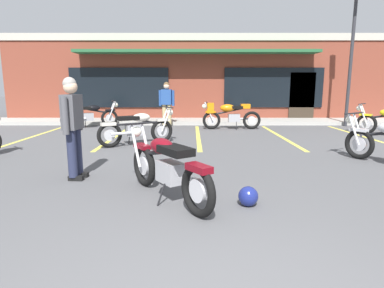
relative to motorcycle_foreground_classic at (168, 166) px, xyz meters
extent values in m
plane|color=#515154|center=(0.54, 1.16, -0.46)|extent=(80.00, 80.00, 0.00)
cube|color=#A8A59E|center=(0.54, 9.10, -0.39)|extent=(22.00, 1.80, 0.14)
cube|color=brown|center=(0.54, 12.97, 1.40)|extent=(16.75, 6.26, 3.72)
cube|color=#B2AD9E|center=(0.54, 9.80, 3.11)|extent=(16.75, 0.06, 0.30)
cube|color=black|center=(-2.81, 9.79, 0.99)|extent=(4.29, 0.06, 1.70)
cube|color=black|center=(3.89, 9.79, 0.99)|extent=(4.29, 0.06, 1.70)
cube|color=#33281E|center=(5.14, 9.79, 0.59)|extent=(1.10, 0.06, 2.10)
cube|color=#235933|center=(0.54, 9.38, 2.46)|extent=(10.05, 0.90, 0.12)
cube|color=#DBCC4C|center=(-4.53, 5.50, -0.46)|extent=(0.12, 4.80, 0.01)
cube|color=#DBCC4C|center=(-1.99, 5.50, -0.46)|extent=(0.12, 4.80, 0.01)
cube|color=#DBCC4C|center=(0.54, 5.50, -0.46)|extent=(0.12, 4.80, 0.01)
cube|color=#DBCC4C|center=(3.07, 5.50, -0.46)|extent=(0.12, 4.80, 0.01)
cube|color=#DBCC4C|center=(5.60, 5.50, -0.46)|extent=(0.12, 4.80, 0.01)
torus|color=black|center=(0.42, -0.62, -0.14)|extent=(0.44, 0.59, 0.64)
cylinder|color=#B7B7BC|center=(0.42, -0.62, -0.14)|extent=(0.21, 0.27, 0.29)
torus|color=black|center=(-0.39, 0.58, -0.14)|extent=(0.44, 0.59, 0.64)
cylinder|color=#B7B7BC|center=(-0.39, 0.58, -0.14)|extent=(0.21, 0.27, 0.29)
cylinder|color=silver|center=(-0.52, 0.61, 0.18)|extent=(0.22, 0.29, 0.66)
cylinder|color=silver|center=(-0.38, 0.71, 0.18)|extent=(0.22, 0.29, 0.66)
cylinder|color=black|center=(-0.50, 0.72, 0.50)|extent=(0.56, 0.40, 0.03)
sphere|color=silver|center=(-0.54, 0.79, 0.36)|extent=(0.24, 0.24, 0.17)
cube|color=maroon|center=(-0.42, 0.61, 0.16)|extent=(0.32, 0.38, 0.06)
cube|color=#9E9EA3|center=(0.06, -0.09, -0.06)|extent=(0.42, 0.47, 0.28)
cylinder|color=silver|center=(0.38, -0.31, -0.10)|extent=(0.37, 0.49, 0.07)
cylinder|color=black|center=(-0.06, 0.08, 0.18)|extent=(0.58, 0.81, 0.26)
ellipsoid|color=maroon|center=(-0.07, 0.10, 0.26)|extent=(0.49, 0.54, 0.22)
cube|color=black|center=(0.14, -0.20, 0.26)|extent=(0.52, 0.59, 0.10)
cube|color=maroon|center=(0.43, -0.63, 0.14)|extent=(0.33, 0.39, 0.08)
cylinder|color=black|center=(-0.05, -0.25, -0.32)|extent=(0.12, 0.10, 0.29)
torus|color=black|center=(3.89, 2.41, -0.14)|extent=(0.43, 0.59, 0.64)
cylinder|color=#B7B7BC|center=(3.89, 2.41, -0.14)|extent=(0.21, 0.27, 0.29)
cylinder|color=silver|center=(3.76, 2.45, 0.18)|extent=(0.21, 0.30, 0.66)
cylinder|color=silver|center=(3.91, 2.55, 0.18)|extent=(0.21, 0.30, 0.66)
cylinder|color=black|center=(3.79, 2.56, 0.50)|extent=(0.57, 0.39, 0.03)
sphere|color=silver|center=(3.75, 2.63, 0.36)|extent=(0.24, 0.24, 0.17)
cube|color=silver|center=(3.87, 2.45, 0.16)|extent=(0.31, 0.38, 0.06)
torus|color=black|center=(-1.72, 3.66, -0.14)|extent=(0.60, 0.41, 0.64)
cylinder|color=#B7B7BC|center=(-1.72, 3.66, -0.14)|extent=(0.28, 0.20, 0.29)
torus|color=black|center=(-0.48, 4.40, -0.14)|extent=(0.60, 0.41, 0.64)
cylinder|color=#B7B7BC|center=(-0.48, 4.40, -0.14)|extent=(0.28, 0.20, 0.29)
cylinder|color=silver|center=(-0.44, 4.52, 0.18)|extent=(0.30, 0.20, 0.66)
cylinder|color=silver|center=(-0.35, 4.37, 0.18)|extent=(0.30, 0.20, 0.66)
cylinder|color=black|center=(-0.32, 4.49, 0.50)|extent=(0.36, 0.58, 0.03)
sphere|color=silver|center=(-0.25, 4.53, 0.36)|extent=(0.23, 0.23, 0.17)
cube|color=beige|center=(-0.44, 4.42, 0.16)|extent=(0.38, 0.30, 0.06)
cube|color=#9E9EA3|center=(-1.17, 3.99, -0.06)|extent=(0.47, 0.41, 0.28)
cylinder|color=silver|center=(-1.41, 3.68, -0.10)|extent=(0.51, 0.34, 0.07)
cylinder|color=black|center=(-0.99, 4.09, 0.18)|extent=(0.84, 0.53, 0.26)
ellipsoid|color=beige|center=(-0.98, 4.10, 0.26)|extent=(0.55, 0.47, 0.22)
cube|color=black|center=(-1.29, 3.92, 0.26)|extent=(0.59, 0.51, 0.10)
cube|color=beige|center=(-1.74, 3.65, 0.14)|extent=(0.39, 0.32, 0.08)
cylinder|color=black|center=(-1.32, 4.11, -0.32)|extent=(0.09, 0.13, 0.29)
torus|color=black|center=(2.49, 7.13, -0.14)|extent=(0.64, 0.11, 0.64)
cylinder|color=#B7B7BC|center=(2.49, 7.13, -0.14)|extent=(0.29, 0.06, 0.29)
torus|color=black|center=(1.05, 7.11, -0.14)|extent=(0.64, 0.11, 0.64)
cylinder|color=#B7B7BC|center=(1.05, 7.11, -0.14)|extent=(0.29, 0.06, 0.29)
cylinder|color=silver|center=(0.95, 7.02, 0.18)|extent=(0.33, 0.05, 0.66)
cylinder|color=silver|center=(0.94, 7.20, 0.18)|extent=(0.33, 0.05, 0.66)
cylinder|color=black|center=(0.87, 7.10, 0.50)|extent=(0.04, 0.66, 0.03)
sphere|color=silver|center=(0.79, 7.10, 0.36)|extent=(0.17, 0.17, 0.17)
cube|color=orange|center=(1.01, 7.11, 0.16)|extent=(0.36, 0.15, 0.06)
cube|color=#9E9EA3|center=(1.85, 7.12, -0.06)|extent=(0.40, 0.25, 0.28)
cylinder|color=silver|center=(2.21, 7.27, -0.10)|extent=(0.55, 0.08, 0.07)
cylinder|color=black|center=(1.65, 7.12, 0.18)|extent=(0.94, 0.08, 0.26)
ellipsoid|color=orange|center=(1.61, 7.12, 0.30)|extent=(0.53, 0.31, 0.26)
cube|color=orange|center=(1.00, 7.11, 0.30)|extent=(0.24, 0.28, 0.36)
cube|color=black|center=(1.95, 7.12, 0.32)|extent=(0.40, 0.25, 0.10)
cube|color=orange|center=(2.25, 7.13, 0.36)|extent=(0.32, 0.21, 0.16)
cylinder|color=black|center=(1.92, 6.94, -0.32)|extent=(0.03, 0.14, 0.29)
torus|color=black|center=(-4.08, 7.24, -0.14)|extent=(0.61, 0.39, 0.64)
cylinder|color=#B7B7BC|center=(-4.08, 7.24, -0.14)|extent=(0.28, 0.19, 0.29)
torus|color=black|center=(-2.80, 7.91, -0.14)|extent=(0.61, 0.39, 0.64)
cylinder|color=#B7B7BC|center=(-2.80, 7.91, -0.14)|extent=(0.28, 0.19, 0.29)
cylinder|color=silver|center=(-2.76, 8.04, 0.18)|extent=(0.31, 0.19, 0.66)
cylinder|color=silver|center=(-2.67, 7.88, 0.18)|extent=(0.31, 0.19, 0.66)
cylinder|color=black|center=(-2.65, 7.99, 0.50)|extent=(0.34, 0.60, 0.03)
sphere|color=silver|center=(-2.57, 8.03, 0.36)|extent=(0.23, 0.23, 0.17)
cube|color=black|center=(-2.77, 7.93, 0.16)|extent=(0.38, 0.29, 0.06)
cube|color=#9E9EA3|center=(-3.51, 7.54, -0.06)|extent=(0.47, 0.40, 0.28)
cylinder|color=silver|center=(-3.77, 7.24, -0.10)|extent=(0.52, 0.32, 0.07)
cylinder|color=black|center=(-3.34, 7.63, 0.18)|extent=(0.86, 0.49, 0.26)
ellipsoid|color=black|center=(-3.32, 7.64, 0.26)|extent=(0.55, 0.45, 0.22)
cube|color=black|center=(-3.64, 7.47, 0.26)|extent=(0.59, 0.49, 0.10)
cube|color=black|center=(-4.10, 7.23, 0.14)|extent=(0.39, 0.31, 0.08)
cylinder|color=black|center=(-3.66, 7.66, -0.32)|extent=(0.08, 0.13, 0.29)
torus|color=black|center=(5.96, 5.98, -0.14)|extent=(0.53, 0.52, 0.64)
cylinder|color=#B7B7BC|center=(5.96, 5.98, -0.14)|extent=(0.25, 0.24, 0.29)
cylinder|color=silver|center=(5.83, 5.98, 0.18)|extent=(0.26, 0.26, 0.66)
cylinder|color=silver|center=(5.96, 6.11, 0.18)|extent=(0.26, 0.26, 0.66)
cylinder|color=black|center=(5.84, 6.10, 0.50)|extent=(0.49, 0.49, 0.03)
sphere|color=silver|center=(5.78, 6.16, 0.36)|extent=(0.24, 0.24, 0.17)
cube|color=yellow|center=(5.94, 6.00, 0.16)|extent=(0.35, 0.35, 0.06)
cube|color=black|center=(-0.51, 7.73, -0.42)|extent=(0.14, 0.25, 0.08)
cube|color=black|center=(-0.71, 7.76, -0.42)|extent=(0.14, 0.25, 0.08)
cylinder|color=tan|center=(-0.50, 7.77, 0.00)|extent=(0.17, 0.17, 0.80)
cylinder|color=tan|center=(-0.70, 7.80, 0.00)|extent=(0.17, 0.17, 0.80)
cube|color=#23478C|center=(-0.60, 7.79, 0.66)|extent=(0.41, 0.28, 0.56)
cylinder|color=#23478C|center=(-0.35, 7.75, 0.62)|extent=(0.11, 0.11, 0.58)
cylinder|color=#23478C|center=(-0.85, 7.83, 0.62)|extent=(0.11, 0.11, 0.58)
sphere|color=beige|center=(-0.60, 7.79, 1.06)|extent=(0.25, 0.25, 0.22)
sphere|color=brown|center=(-0.60, 7.80, 1.11)|extent=(0.24, 0.24, 0.21)
cube|color=black|center=(-1.55, 1.05, -0.42)|extent=(0.25, 0.12, 0.08)
cube|color=black|center=(-1.56, 0.85, -0.42)|extent=(0.25, 0.12, 0.08)
cylinder|color=#232842|center=(-1.59, 1.05, 0.00)|extent=(0.16, 0.16, 0.80)
cylinder|color=#232842|center=(-1.60, 0.85, 0.00)|extent=(0.16, 0.16, 0.80)
cube|color=#4C4C51|center=(-1.59, 0.95, 0.66)|extent=(0.25, 0.40, 0.56)
cylinder|color=#4C4C51|center=(-1.58, 1.20, 0.62)|extent=(0.11, 0.11, 0.58)
cylinder|color=#4C4C51|center=(-1.61, 0.70, 0.62)|extent=(0.11, 0.11, 0.58)
sphere|color=beige|center=(-1.59, 0.95, 1.06)|extent=(0.24, 0.24, 0.22)
sphere|color=gray|center=(-1.60, 0.95, 1.11)|extent=(0.23, 0.23, 0.21)
sphere|color=navy|center=(1.08, -0.28, -0.33)|extent=(0.26, 0.26, 0.26)
cube|color=black|center=(1.08, -0.17, -0.34)|extent=(0.18, 0.03, 0.09)
cylinder|color=#2D2D33|center=(6.27, 8.00, 1.99)|extent=(0.12, 0.12, 4.90)
camera|label=1|loc=(0.35, -4.20, 1.08)|focal=29.75mm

